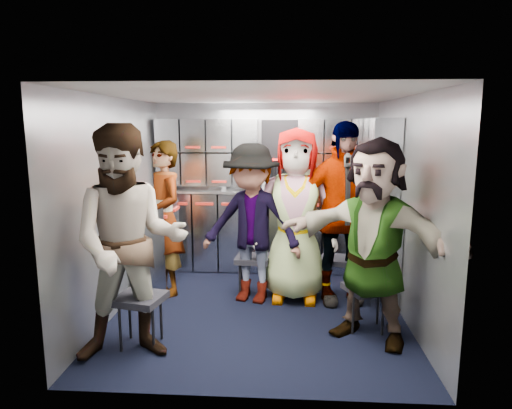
# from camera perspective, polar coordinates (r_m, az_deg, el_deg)

# --- Properties ---
(floor) EXTENTS (3.00, 3.00, 0.00)m
(floor) POSITION_cam_1_polar(r_m,az_deg,el_deg) (4.71, 0.34, -12.98)
(floor) COLOR black
(floor) RESTS_ON ground
(wall_back) EXTENTS (2.80, 0.04, 2.10)m
(wall_back) POSITION_cam_1_polar(r_m,az_deg,el_deg) (5.88, 1.20, 2.32)
(wall_back) COLOR gray
(wall_back) RESTS_ON ground
(wall_left) EXTENTS (0.04, 3.00, 2.10)m
(wall_left) POSITION_cam_1_polar(r_m,az_deg,el_deg) (4.69, -16.96, -0.10)
(wall_left) COLOR gray
(wall_left) RESTS_ON ground
(wall_right) EXTENTS (0.04, 3.00, 2.10)m
(wall_right) POSITION_cam_1_polar(r_m,az_deg,el_deg) (4.54, 18.27, -0.49)
(wall_right) COLOR gray
(wall_right) RESTS_ON ground
(ceiling) EXTENTS (2.80, 3.00, 0.02)m
(ceiling) POSITION_cam_1_polar(r_m,az_deg,el_deg) (4.34, 0.37, 13.47)
(ceiling) COLOR silver
(ceiling) RESTS_ON wall_back
(cart_bank_back) EXTENTS (2.68, 0.38, 0.99)m
(cart_bank_back) POSITION_cam_1_polar(r_m,az_deg,el_deg) (5.78, 1.09, -3.42)
(cart_bank_back) COLOR #9EA4AE
(cart_bank_back) RESTS_ON ground
(cart_bank_left) EXTENTS (0.38, 0.76, 0.99)m
(cart_bank_left) POSITION_cam_1_polar(r_m,az_deg,el_deg) (5.27, -12.38, -5.00)
(cart_bank_left) COLOR #9EA4AE
(cart_bank_left) RESTS_ON ground
(counter) EXTENTS (2.68, 0.42, 0.03)m
(counter) POSITION_cam_1_polar(r_m,az_deg,el_deg) (5.68, 1.11, 1.68)
(counter) COLOR silver
(counter) RESTS_ON cart_bank_back
(locker_bank_back) EXTENTS (2.68, 0.28, 0.82)m
(locker_bank_back) POSITION_cam_1_polar(r_m,az_deg,el_deg) (5.69, 1.15, 6.51)
(locker_bank_back) COLOR #9EA4AE
(locker_bank_back) RESTS_ON wall_back
(locker_bank_right) EXTENTS (0.28, 1.00, 0.82)m
(locker_bank_right) POSITION_cam_1_polar(r_m,az_deg,el_deg) (5.13, 14.97, 5.79)
(locker_bank_right) COLOR #9EA4AE
(locker_bank_right) RESTS_ON wall_right
(right_cabinet) EXTENTS (0.28, 1.20, 1.00)m
(right_cabinet) POSITION_cam_1_polar(r_m,az_deg,el_deg) (5.20, 14.69, -5.23)
(right_cabinet) COLOR #9EA4AE
(right_cabinet) RESTS_ON ground
(coffee_niche) EXTENTS (0.46, 0.16, 0.84)m
(coffee_niche) POSITION_cam_1_polar(r_m,az_deg,el_deg) (5.75, 2.98, 6.33)
(coffee_niche) COLOR black
(coffee_niche) RESTS_ON wall_back
(red_latch_strip) EXTENTS (2.60, 0.02, 0.03)m
(red_latch_strip) POSITION_cam_1_polar(r_m,az_deg,el_deg) (5.50, 1.01, -0.01)
(red_latch_strip) COLOR #AF1F15
(red_latch_strip) RESTS_ON cart_bank_back
(jump_seat_near_left) EXTENTS (0.44, 0.42, 0.44)m
(jump_seat_near_left) POSITION_cam_1_polar(r_m,az_deg,el_deg) (3.99, -14.28, -11.63)
(jump_seat_near_left) COLOR black
(jump_seat_near_left) RESTS_ON ground
(jump_seat_mid_left) EXTENTS (0.39, 0.37, 0.43)m
(jump_seat_mid_left) POSITION_cam_1_polar(r_m,az_deg,el_deg) (4.99, -0.40, -7.03)
(jump_seat_mid_left) COLOR black
(jump_seat_mid_left) RESTS_ON ground
(jump_seat_center) EXTENTS (0.46, 0.44, 0.44)m
(jump_seat_center) POSITION_cam_1_polar(r_m,az_deg,el_deg) (5.05, 4.82, -6.73)
(jump_seat_center) COLOR black
(jump_seat_center) RESTS_ON ground
(jump_seat_mid_right) EXTENTS (0.43, 0.41, 0.42)m
(jump_seat_mid_right) POSITION_cam_1_polar(r_m,az_deg,el_deg) (5.05, 10.07, -7.06)
(jump_seat_mid_right) COLOR black
(jump_seat_mid_right) RESTS_ON ground
(jump_seat_near_right) EXTENTS (0.45, 0.44, 0.42)m
(jump_seat_near_right) POSITION_cam_1_polar(r_m,az_deg,el_deg) (4.28, 13.66, -10.42)
(jump_seat_near_right) COLOR black
(jump_seat_near_right) RESTS_ON ground
(attendant_standing) EXTENTS (0.69, 0.73, 1.67)m
(attendant_standing) POSITION_cam_1_polar(r_m,az_deg,el_deg) (5.02, -11.43, -1.72)
(attendant_standing) COLOR black
(attendant_standing) RESTS_ON ground
(attendant_arc_a) EXTENTS (1.04, 0.90, 1.85)m
(attendant_arc_a) POSITION_cam_1_polar(r_m,az_deg,el_deg) (3.66, -15.51, -4.84)
(attendant_arc_a) COLOR black
(attendant_arc_a) RESTS_ON ground
(attendant_arc_b) EXTENTS (1.20, 0.89, 1.65)m
(attendant_arc_b) POSITION_cam_1_polar(r_m,az_deg,el_deg) (4.70, -0.57, -2.44)
(attendant_arc_b) COLOR black
(attendant_arc_b) RESTS_ON ground
(attendant_arc_c) EXTENTS (0.91, 0.62, 1.80)m
(attendant_arc_c) POSITION_cam_1_polar(r_m,az_deg,el_deg) (4.75, 4.96, -1.38)
(attendant_arc_c) COLOR black
(attendant_arc_c) RESTS_ON ground
(attendant_arc_d) EXTENTS (1.16, 0.64, 1.87)m
(attendant_arc_d) POSITION_cam_1_polar(r_m,az_deg,el_deg) (4.74, 10.52, -1.12)
(attendant_arc_d) COLOR black
(attendant_arc_d) RESTS_ON ground
(attendant_arc_e) EXTENTS (1.64, 1.29, 1.74)m
(attendant_arc_e) POSITION_cam_1_polar(r_m,az_deg,el_deg) (3.96, 14.41, -4.48)
(attendant_arc_e) COLOR black
(attendant_arc_e) RESTS_ON ground
(bottle_left) EXTENTS (0.06, 0.06, 0.23)m
(bottle_left) POSITION_cam_1_polar(r_m,az_deg,el_deg) (5.66, -4.06, 2.93)
(bottle_left) COLOR white
(bottle_left) RESTS_ON counter
(bottle_mid) EXTENTS (0.06, 0.06, 0.27)m
(bottle_mid) POSITION_cam_1_polar(r_m,az_deg,el_deg) (5.61, 1.01, 3.11)
(bottle_mid) COLOR white
(bottle_mid) RESTS_ON counter
(bottle_right) EXTENTS (0.06, 0.06, 0.27)m
(bottle_right) POSITION_cam_1_polar(r_m,az_deg,el_deg) (5.66, 11.60, 2.97)
(bottle_right) COLOR white
(bottle_right) RESTS_ON counter
(cup_left) EXTENTS (0.08, 0.08, 0.09)m
(cup_left) POSITION_cam_1_polar(r_m,az_deg,el_deg) (5.78, -10.58, 2.28)
(cup_left) COLOR #CCBC90
(cup_left) RESTS_ON counter
(cup_right) EXTENTS (0.08, 0.08, 0.09)m
(cup_right) POSITION_cam_1_polar(r_m,az_deg,el_deg) (5.61, 5.33, 2.17)
(cup_right) COLOR #CCBC90
(cup_right) RESTS_ON counter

